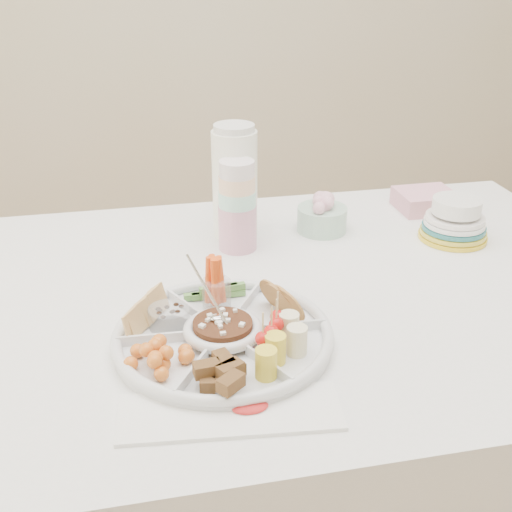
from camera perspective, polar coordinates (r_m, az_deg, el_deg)
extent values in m
cube|color=white|center=(1.54, 2.41, -15.22)|extent=(1.52, 1.02, 0.76)
cylinder|color=silver|center=(1.13, -2.96, -6.87)|extent=(0.40, 0.40, 0.04)
cylinder|color=#3E2615|center=(1.13, -2.97, -6.55)|extent=(0.11, 0.11, 0.04)
cylinder|color=white|center=(1.44, -1.69, 5.06)|extent=(0.11, 0.11, 0.24)
cylinder|color=white|center=(1.51, -1.90, 6.73)|extent=(0.12, 0.12, 0.27)
cylinder|color=#9EBFAF|center=(1.57, 5.91, 3.79)|extent=(0.13, 0.13, 0.09)
cube|color=pink|center=(1.76, 14.82, 4.80)|extent=(0.15, 0.13, 0.05)
cylinder|color=#E1B352|center=(1.58, 17.26, 3.18)|extent=(0.19, 0.19, 0.10)
cube|color=silver|center=(0.99, -2.30, -13.72)|extent=(0.34, 0.14, 0.01)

